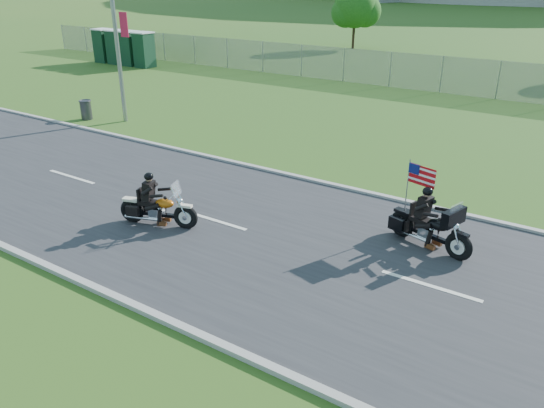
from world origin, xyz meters
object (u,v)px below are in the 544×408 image
Objects in this scene: porta_toilet_c at (117,48)px; motorcycle_follow at (430,228)px; porta_toilet_d at (104,46)px; porta_toilet_a at (144,50)px; porta_toilet_b at (130,49)px; trash_can at (86,110)px; motorcycle_lead at (157,209)px.

porta_toilet_c is 1.01× the size of motorcycle_follow.
porta_toilet_c is 1.40m from porta_toilet_d.
porta_toilet_a reaches higher than motorcycle_follow.
porta_toilet_b is 15.22m from trash_can.
motorcycle_lead is 12.37m from trash_can.
porta_toilet_c is 1.00× the size of porta_toilet_d.
porta_toilet_c is at bearing 180.00° from porta_toilet_b.
trash_can is at bearing -54.86° from porta_toilet_a.
porta_toilet_a is 1.00× the size of porta_toilet_c.
motorcycle_follow is (29.56, -15.26, -0.62)m from porta_toilet_d.
porta_toilet_d is 2.69× the size of trash_can.
porta_toilet_a is 29.60m from motorcycle_follow.
porta_toilet_a is 2.69× the size of trash_can.
motorcycle_lead is at bearing -43.58° from porta_toilet_a.
porta_toilet_d is 33.27m from motorcycle_follow.
porta_toilet_c and porta_toilet_d have the same top height.
porta_toilet_b is at bearing 0.00° from porta_toilet_c.
porta_toilet_c is (-1.40, 0.00, 0.00)m from porta_toilet_b.
motorcycle_lead is (23.13, -18.01, -0.67)m from porta_toilet_d.
porta_toilet_a is at bearing 164.81° from motorcycle_follow.
motorcycle_lead is at bearing -41.54° from porta_toilet_b.
motorcycle_lead is at bearing -140.99° from motorcycle_follow.
porta_toilet_a and porta_toilet_d have the same top height.
porta_toilet_c reaches higher than motorcycle_follow.
porta_toilet_d is 17.14m from trash_can.
porta_toilet_a is 1.40m from porta_toilet_b.
porta_toilet_b is 2.80m from porta_toilet_d.
porta_toilet_b is at bearing 120.02° from motorcycle_lead.
porta_toilet_c is at bearing 167.39° from motorcycle_follow.
motorcycle_lead is 0.95× the size of motorcycle_follow.
trash_can is at bearing -175.78° from motorcycle_follow.
motorcycle_follow is (25.36, -15.26, -0.62)m from porta_toilet_a.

